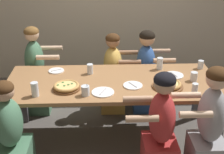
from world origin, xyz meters
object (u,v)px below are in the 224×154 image
diner_far_midright (146,74)px  diner_far_left (36,74)px  drinking_glass_c (195,90)px  drinking_glass_f (90,70)px  pizza_board_main (66,87)px  diner_far_center (113,76)px  drinking_glass_a (194,77)px  drinking_glass_b (35,90)px  empty_plate_c (103,92)px  drinking_glass_d (201,65)px  diner_near_right (209,131)px  drinking_glass_e (160,64)px  empty_plate_d (56,71)px  diner_near_midright (160,134)px  diner_near_left (11,140)px  empty_plate_a (133,85)px  pizza_board_second (168,85)px  empty_plate_b (174,75)px  cocktail_glass_blue (85,91)px

diner_far_midright → diner_far_left: bearing=-90.0°
drinking_glass_c → drinking_glass_f: bearing=152.2°
pizza_board_main → diner_far_center: bearing=59.0°
drinking_glass_a → drinking_glass_b: bearing=-170.2°
empty_plate_c → diner_far_center: size_ratio=0.21×
diner_far_center → drinking_glass_d: bearing=70.0°
empty_plate_c → diner_near_right: 1.09m
pizza_board_main → diner_far_left: 1.02m
empty_plate_c → drinking_glass_e: 0.89m
empty_plate_d → diner_near_right: (1.52, -0.98, -0.21)m
drinking_glass_f → diner_near_midright: bearing=-53.2°
drinking_glass_b → diner_near_left: (-0.18, -0.38, -0.32)m
empty_plate_a → drinking_glass_a: size_ratio=2.03×
pizza_board_main → diner_far_center: (0.52, 0.86, -0.29)m
empty_plate_d → diner_far_left: diner_far_left is taller
empty_plate_a → empty_plate_c: (-0.32, -0.14, -0.00)m
empty_plate_d → drinking_glass_b: 0.62m
empty_plate_c → diner_far_center: (0.14, 0.95, -0.27)m
pizza_board_second → diner_far_left: bearing=151.2°
empty_plate_c → diner_far_left: size_ratio=0.19×
drinking_glass_b → diner_far_midright: (1.25, 1.00, -0.31)m
pizza_board_second → diner_far_left: (-1.55, 0.85, -0.25)m
pizza_board_main → empty_plate_d: (-0.16, 0.46, -0.02)m
empty_plate_b → empty_plate_d: (-1.36, 0.17, 0.00)m
empty_plate_b → drinking_glass_b: bearing=-164.0°
diner_near_left → diner_far_midright: bearing=-46.1°
diner_far_left → diner_far_center: diner_far_left is taller
empty_plate_d → pizza_board_main: bearing=-70.5°
drinking_glass_f → diner_near_left: bearing=-128.4°
empty_plate_c → drinking_glass_a: size_ratio=2.26×
diner_near_left → empty_plate_c: bearing=-63.8°
pizza_board_second → diner_far_midright: (-0.11, 0.85, -0.27)m
diner_near_midright → diner_near_left: diner_near_midright is taller
empty_plate_c → cocktail_glass_blue: size_ratio=1.81×
empty_plate_d → drinking_glass_c: bearing=-23.7°
cocktail_glass_blue → diner_far_left: 1.25m
drinking_glass_e → diner_far_left: 1.62m
empty_plate_a → drinking_glass_c: 0.64m
drinking_glass_e → diner_near_left: 1.85m
pizza_board_main → drinking_glass_a: bearing=6.4°
drinking_glass_b → empty_plate_b: bearing=16.0°
pizza_board_second → cocktail_glass_blue: size_ratio=2.57×
diner_far_left → diner_near_midright: bearing=45.5°
diner_near_midright → pizza_board_second: bearing=-16.5°
diner_near_left → diner_far_center: 1.70m
diner_near_left → diner_far_center: (0.99, 1.37, -0.01)m
drinking_glass_e → diner_near_right: diner_near_right is taller
pizza_board_second → diner_far_center: size_ratio=0.30×
empty_plate_c → diner_near_right: diner_near_right is taller
drinking_glass_c → diner_far_midright: 1.13m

